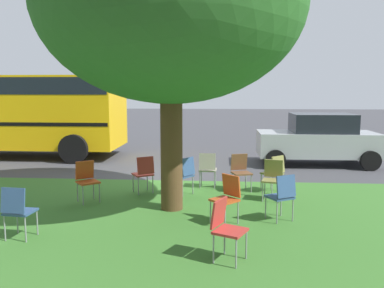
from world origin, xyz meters
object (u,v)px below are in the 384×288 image
at_px(chair_4, 144,172).
at_px(chair_7, 208,167).
at_px(chair_8, 18,208).
at_px(chair_5, 87,178).
at_px(chair_1, 282,194).
at_px(chair_10, 227,195).
at_px(chair_3, 226,225).
at_px(street_tree, 171,5).
at_px(parked_car, 318,139).
at_px(chair_9, 241,169).
at_px(chair_0, 274,171).
at_px(chair_6, 185,173).
at_px(chair_2, 273,176).

height_order(chair_4, chair_7, same).
relative_size(chair_7, chair_8, 1.00).
xyz_separation_m(chair_5, chair_7, (-2.56, -1.39, 0.00)).
bearing_deg(chair_1, chair_5, -14.31).
height_order(chair_5, chair_10, same).
bearing_deg(chair_4, chair_3, 117.59).
xyz_separation_m(street_tree, chair_1, (-2.11, 0.61, -3.49)).
height_order(chair_4, chair_8, same).
height_order(chair_10, parked_car, parked_car).
height_order(chair_5, chair_7, same).
bearing_deg(chair_9, street_tree, 47.52).
xyz_separation_m(chair_0, chair_6, (2.09, 0.39, 0.00)).
relative_size(chair_1, chair_3, 1.00).
bearing_deg(chair_0, chair_2, 79.43).
relative_size(street_tree, chair_5, 6.72).
bearing_deg(chair_6, chair_0, -169.42).
relative_size(chair_3, parked_car, 0.24).
distance_m(chair_3, chair_9, 3.99).
distance_m(chair_3, chair_6, 3.60).
relative_size(chair_0, chair_3, 1.00).
bearing_deg(chair_4, chair_1, 148.51).
bearing_deg(street_tree, chair_6, -98.14).
relative_size(chair_4, chair_7, 1.00).
bearing_deg(chair_5, chair_8, 80.79).
relative_size(chair_0, chair_5, 1.00).
bearing_deg(chair_7, chair_2, 147.12).
xyz_separation_m(chair_4, chair_7, (-1.46, -0.63, 0.00)).
bearing_deg(chair_0, chair_3, 72.97).
relative_size(chair_6, parked_car, 0.24).
height_order(chair_3, chair_8, same).
distance_m(chair_6, parked_car, 5.62).
bearing_deg(chair_10, street_tree, -35.39).
xyz_separation_m(chair_2, chair_3, (1.07, 3.23, 0.00)).
xyz_separation_m(chair_3, chair_9, (-0.40, -3.97, 0.00)).
bearing_deg(chair_7, chair_8, 51.17).
height_order(chair_2, chair_9, same).
relative_size(chair_2, chair_5, 1.00).
distance_m(chair_3, chair_4, 4.00).
height_order(chair_0, parked_car, parked_car).
xyz_separation_m(chair_0, chair_4, (3.04, 0.33, 0.00)).
bearing_deg(chair_3, chair_5, -43.36).
bearing_deg(chair_7, chair_4, 23.33).
relative_size(chair_4, chair_5, 1.00).
bearing_deg(chair_5, chair_3, 136.64).
relative_size(chair_5, chair_6, 1.00).
relative_size(chair_5, chair_7, 1.00).
height_order(chair_0, chair_1, same).
bearing_deg(chair_5, street_tree, 167.90).
xyz_separation_m(chair_1, chair_3, (1.05, 1.77, 0.00)).
distance_m(chair_7, chair_8, 4.66).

